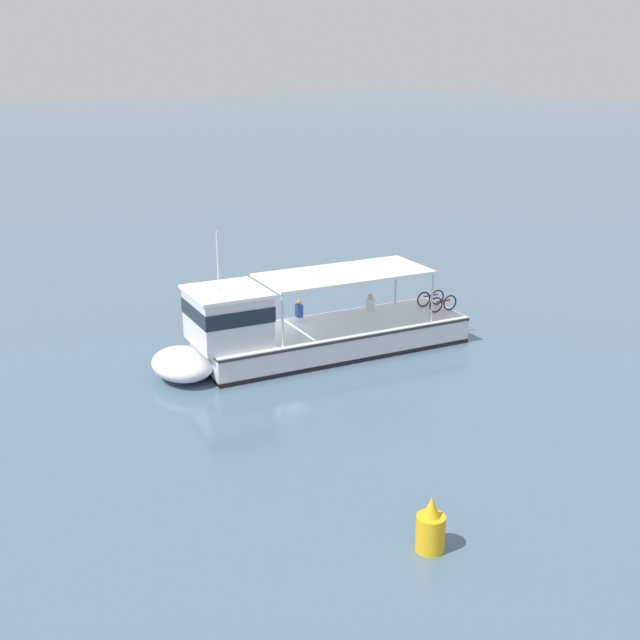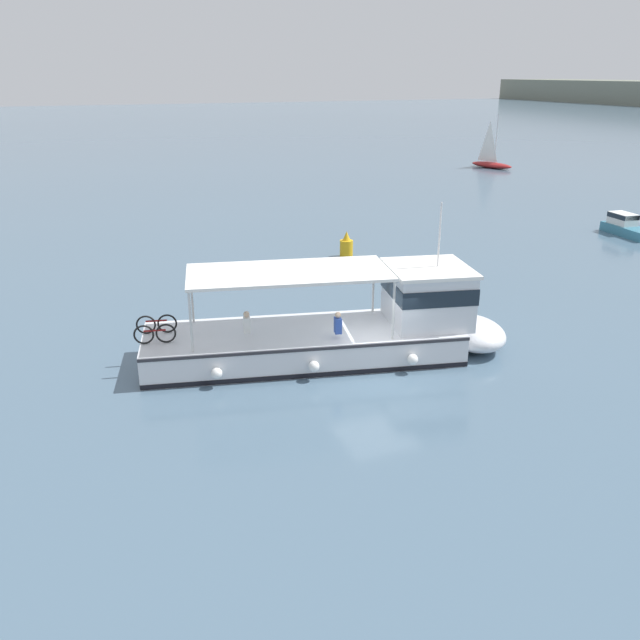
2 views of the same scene
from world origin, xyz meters
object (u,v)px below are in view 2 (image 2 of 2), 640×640
sailboat_near_starboard (491,163)px  channel_buoy (346,246)px  motorboat_mid_channel (626,226)px  ferry_main (349,329)px

sailboat_near_starboard → channel_buoy: size_ratio=3.86×
motorboat_mid_channel → sailboat_near_starboard: sailboat_near_starboard is taller
ferry_main → motorboat_mid_channel: (-10.71, 23.23, -0.47)m
motorboat_mid_channel → channel_buoy: channel_buoy is taller
ferry_main → sailboat_near_starboard: bearing=139.6°
ferry_main → motorboat_mid_channel: 25.58m
motorboat_mid_channel → sailboat_near_starboard: bearing=160.5°
ferry_main → sailboat_near_starboard: sailboat_near_starboard is taller
ferry_main → channel_buoy: size_ratio=9.33×
ferry_main → motorboat_mid_channel: bearing=114.8°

